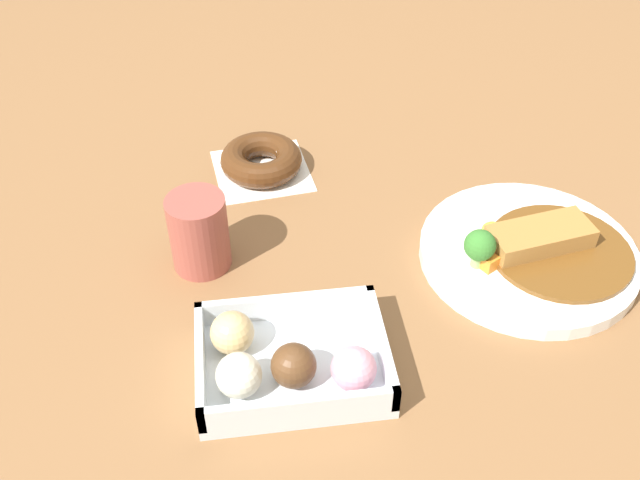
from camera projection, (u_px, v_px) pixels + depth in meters
name	position (u px, v px, depth m)	size (l,w,h in m)	color
ground_plane	(400.00, 240.00, 0.91)	(1.60, 1.60, 0.00)	brown
curry_plate	(530.00, 251.00, 0.87)	(0.26, 0.26, 0.07)	white
donut_box	(287.00, 362.00, 0.74)	(0.19, 0.14, 0.06)	silver
chocolate_ring_donut	(261.00, 160.00, 1.00)	(0.14, 0.14, 0.04)	white
coffee_mug	(199.00, 233.00, 0.85)	(0.07, 0.07, 0.09)	#9E4C42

